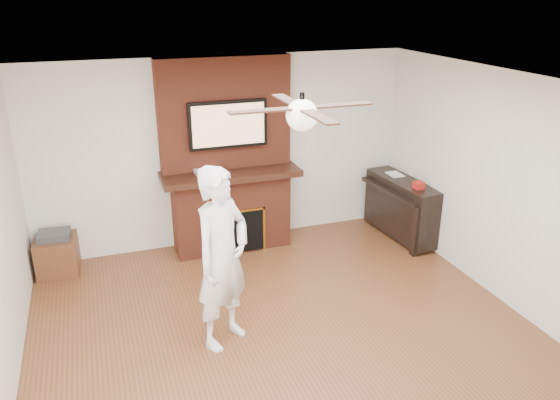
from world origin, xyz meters
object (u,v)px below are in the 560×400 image
object	(u,v)px
side_table	(57,254)
piano	(401,207)
person	(222,258)
fireplace	(229,175)

from	to	relation	value
side_table	piano	world-z (taller)	piano
person	fireplace	bearing A→B (deg)	37.85
side_table	piano	distance (m)	4.53
fireplace	person	xyz separation A→B (m)	(-0.60, -2.09, -0.09)
person	side_table	xyz separation A→B (m)	(-1.60, 2.02, -0.65)
fireplace	piano	xyz separation A→B (m)	(2.30, -0.55, -0.55)
fireplace	side_table	size ratio (longest dim) A/B	4.58
fireplace	side_table	distance (m)	2.32
fireplace	person	world-z (taller)	fireplace
person	piano	distance (m)	3.31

